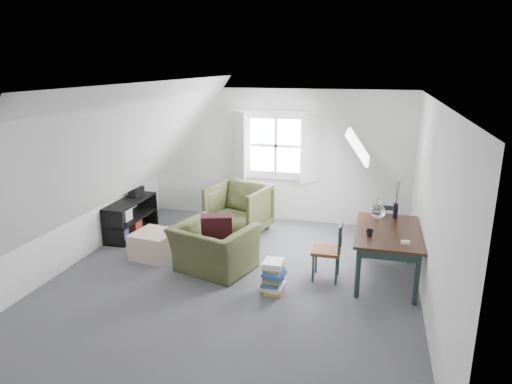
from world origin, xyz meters
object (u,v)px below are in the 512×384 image
(ottoman, at_px, (155,245))
(dining_chair_far, at_px, (383,226))
(armchair_near, at_px, (214,270))
(magazine_stack, at_px, (273,277))
(dining_chair_near, at_px, (329,250))
(media_shelf, at_px, (130,220))
(armchair_far, at_px, (239,233))
(dining_table, at_px, (388,237))

(ottoman, xyz_separation_m, dining_chair_far, (3.45, 1.14, 0.22))
(armchair_near, relative_size, magazine_stack, 2.47)
(dining_chair_near, xyz_separation_m, media_shelf, (-3.57, 0.83, -0.15))
(armchair_near, xyz_separation_m, dining_chair_far, (2.38, 1.37, 0.43))
(armchair_far, xyz_separation_m, ottoman, (-0.97, -1.35, 0.20))
(dining_table, bearing_deg, magazine_stack, -148.83)
(armchair_near, xyz_separation_m, media_shelf, (-1.92, 0.98, 0.28))
(armchair_far, bearing_deg, media_shelf, -148.35)
(dining_table, xyz_separation_m, dining_chair_near, (-0.78, -0.20, -0.20))
(ottoman, bearing_deg, media_shelf, 138.57)
(media_shelf, bearing_deg, armchair_far, 20.21)
(dining_chair_near, distance_m, magazine_stack, 0.90)
(ottoman, bearing_deg, armchair_near, -12.01)
(ottoman, relative_size, dining_chair_far, 0.74)
(dining_chair_far, bearing_deg, armchair_far, -9.80)
(dining_table, bearing_deg, ottoman, -175.02)
(dining_chair_near, xyz_separation_m, magazine_stack, (-0.66, -0.57, -0.22))
(dining_table, bearing_deg, media_shelf, 174.63)
(dining_chair_near, bearing_deg, media_shelf, -114.35)
(armchair_near, height_order, dining_chair_far, dining_chair_far)
(armchair_far, bearing_deg, dining_chair_near, -25.45)
(media_shelf, xyz_separation_m, magazine_stack, (2.91, -1.41, -0.07))
(armchair_near, distance_m, dining_chair_near, 1.71)
(dining_chair_far, height_order, media_shelf, dining_chair_far)
(armchair_far, distance_m, ottoman, 1.67)
(armchair_far, relative_size, magazine_stack, 2.24)
(armchair_far, xyz_separation_m, magazine_stack, (1.08, -1.99, 0.22))
(ottoman, relative_size, media_shelf, 0.50)
(armchair_near, height_order, dining_chair_near, dining_chair_near)
(armchair_far, height_order, dining_chair_near, dining_chair_near)
(ottoman, distance_m, magazine_stack, 2.15)
(magazine_stack, bearing_deg, dining_chair_near, 40.82)
(armchair_near, bearing_deg, ottoman, 4.97)
(armchair_near, height_order, media_shelf, media_shelf)
(armchair_near, relative_size, armchair_far, 1.10)
(dining_table, distance_m, dining_chair_near, 0.83)
(ottoman, height_order, magazine_stack, magazine_stack)
(armchair_far, distance_m, magazine_stack, 2.28)
(armchair_near, xyz_separation_m, armchair_far, (-0.09, 1.57, 0.00))
(dining_chair_near, bearing_deg, magazine_stack, -60.39)
(ottoman, height_order, dining_table, dining_table)
(armchair_near, height_order, ottoman, ottoman)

